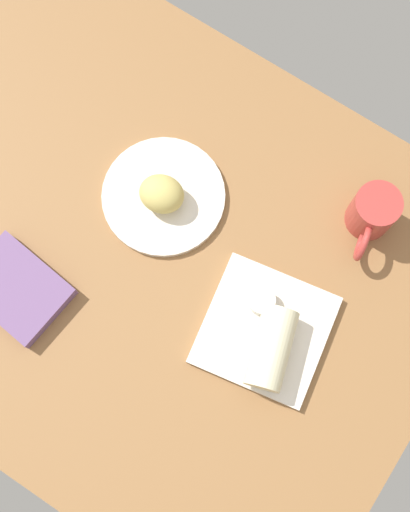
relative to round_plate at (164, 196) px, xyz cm
name	(u,v)px	position (x,y,z in cm)	size (l,w,h in cm)	color
dining_table	(154,262)	(5.01, -10.85, -2.70)	(110.00, 90.00, 4.00)	olive
round_plate	(164,196)	(0.00, 0.00, 0.00)	(22.84, 22.84, 1.40)	silver
scone_pastry	(162,194)	(0.29, -0.67, 3.78)	(8.26, 7.08, 6.16)	tan
square_plate	(265,329)	(28.86, -10.66, 0.10)	(21.34, 21.34, 1.60)	silver
sauce_cup	(262,301)	(25.62, -7.12, 2.34)	(4.85, 4.85, 2.69)	silver
breakfast_wrap	(271,348)	(31.46, -13.50, 4.15)	(6.49, 6.49, 13.91)	beige
book_stack	(17,289)	(-12.19, -28.82, 0.84)	(18.44, 15.10, 3.08)	#6B4C7A
coffee_mug	(372,214)	(33.88, 16.49, 4.57)	(8.31, 13.61, 10.33)	#B23833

